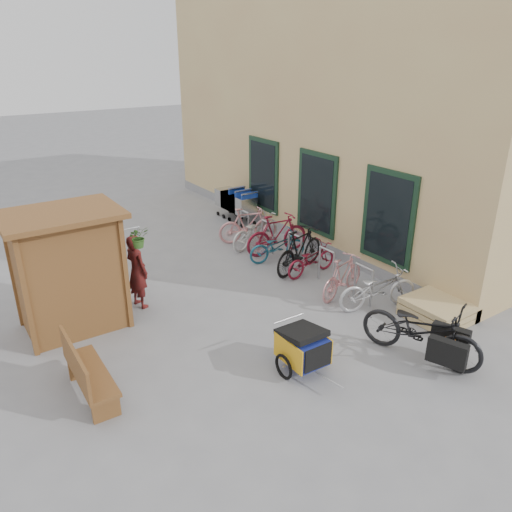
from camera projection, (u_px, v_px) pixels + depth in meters
ground at (278, 332)px, 9.83m from camera, size 80.00×80.00×0.00m
building at (363, 108)px, 15.27m from camera, size 6.07×13.00×7.00m
kiosk at (62, 256)px, 9.43m from camera, size 2.49×1.65×2.40m
bike_rack at (295, 247)px, 12.65m from camera, size 0.05×5.35×0.86m
pallet_stack at (436, 310)px, 10.22m from camera, size 1.00×1.20×0.40m
bench at (85, 372)px, 7.79m from camera, size 0.51×1.59×1.00m
shopping_carts at (236, 201)px, 16.00m from camera, size 0.62×1.71×1.11m
child_trailer at (303, 346)px, 8.51m from camera, size 0.86×1.45×0.86m
cargo_bike at (423, 331)px, 8.80m from camera, size 1.44×2.30×1.14m
person_kiosk at (137, 271)px, 10.55m from camera, size 0.53×0.68×1.63m
bike_0 at (378, 288)px, 10.58m from camera, size 1.89×1.12×0.94m
bike_1 at (343, 276)px, 11.12m from camera, size 1.64×0.84×0.95m
bike_2 at (311, 259)px, 12.22m from camera, size 1.55×0.63×0.80m
bike_3 at (300, 250)px, 12.35m from camera, size 1.93×1.03×1.12m
bike_4 at (277, 246)px, 12.99m from camera, size 1.65×0.84×0.83m
bike_5 at (277, 234)px, 13.42m from camera, size 1.89×0.72×1.11m
bike_6 at (256, 231)px, 13.93m from camera, size 1.88×0.99×0.94m
bike_7 at (248, 225)px, 14.23m from camera, size 1.77×0.98×1.03m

